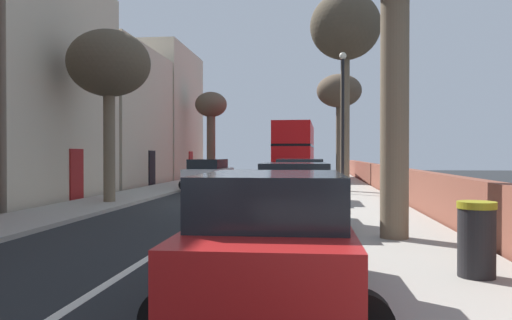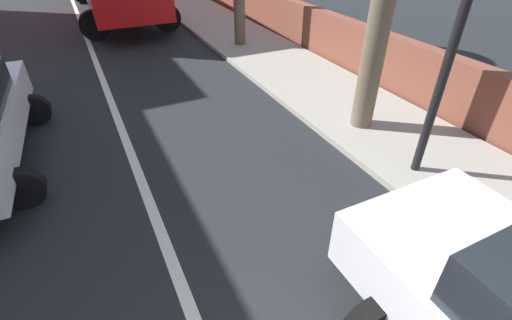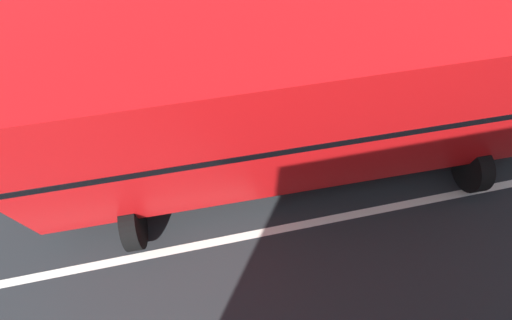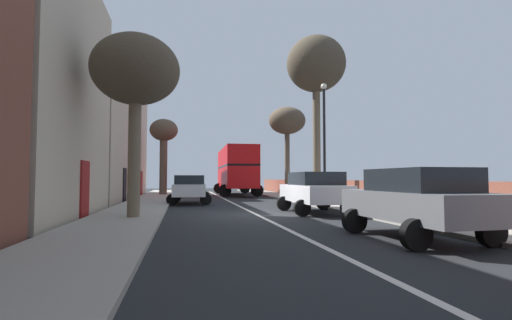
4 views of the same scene
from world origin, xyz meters
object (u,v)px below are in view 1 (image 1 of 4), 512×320
Objects in this scene: double_decker_bus at (295,148)px; parked_car_red_right_3 at (274,234)px; parked_car_white_right_1 at (300,178)px; lamppost_right at (343,111)px; street_tree_right_3 at (345,29)px; parked_car_white_left_4 at (209,172)px; street_tree_left_0 at (109,66)px; street_tree_left_6 at (211,111)px; street_tree_right_1 at (339,93)px; litter_bin_right at (477,239)px; parked_car_grey_right_0 at (294,192)px.

double_decker_bus reaches higher than parked_car_red_right_3.
parked_car_white_right_1 is at bearing 90.00° from parked_car_red_right_3.
street_tree_right_3 is at bearing 82.88° from lamppost_right.
lamppost_right reaches higher than parked_car_white_left_4.
street_tree_left_0 is 10.14m from lamppost_right.
street_tree_right_1 is at bearing -34.79° from street_tree_left_6.
street_tree_left_0 is 11.43m from street_tree_right_3.
street_tree_right_1 is 6.05× the size of litter_bin_right.
street_tree_right_3 is at bearing 80.46° from parked_car_grey_right_0.
parked_car_grey_right_0 is 13.94m from street_tree_right_3.
parked_car_white_right_1 is 0.67× the size of street_tree_left_6.
double_decker_bus reaches higher than parked_car_grey_right_0.
parked_car_grey_right_0 is 6.91m from parked_car_white_right_1.
street_tree_left_6 is (-2.04, 10.65, 4.17)m from parked_car_white_left_4.
street_tree_right_3 is at bearing 68.23° from parked_car_white_right_1.
street_tree_left_6 is (-7.04, 17.51, 4.13)m from parked_car_white_right_1.
litter_bin_right is at bearing -71.52° from street_tree_left_6.
street_tree_left_6 reaches higher than street_tree_left_0.
street_tree_right_3 is at bearing 35.12° from street_tree_left_0.
street_tree_right_3 is (2.01, 5.03, 6.88)m from parked_car_white_right_1.
parked_car_red_right_3 is at bearing -90.00° from parked_car_white_right_1.
parked_car_red_right_3 is at bearing -96.08° from lamppost_right.
street_tree_right_1 is 8.04m from lamppost_right.
street_tree_right_1 is (2.04, 11.20, 4.59)m from parked_car_white_right_1.
street_tree_left_6 is 5.89× the size of litter_bin_right.
double_decker_bus reaches higher than parked_car_white_right_1.
street_tree_right_3 is (2.81, -12.68, 5.50)m from double_decker_bus.
double_decker_bus is 9.52× the size of litter_bin_right.
street_tree_left_0 is (-2.07, -8.22, 4.24)m from parked_car_white_left_4.
street_tree_right_1 reaches higher than parked_car_white_left_4.
street_tree_right_1 is 0.69× the size of street_tree_right_3.
double_decker_bus is at bearing 1.80° from street_tree_left_6.
lamppost_right is at bearing -79.73° from double_decker_bus.
street_tree_left_6 is 1.01× the size of lamppost_right.
parked_car_white_right_1 is 3.97× the size of litter_bin_right.
street_tree_left_6 is 16.74m from lamppost_right.
parked_car_grey_right_0 is 0.88× the size of parked_car_white_left_4.
parked_car_red_right_3 is (0.80, -31.24, -1.41)m from double_decker_bus.
lamppost_right reaches higher than parked_car_white_right_1.
parked_car_grey_right_0 reaches higher than litter_bin_right.
lamppost_right is at bearing 93.74° from litter_bin_right.
street_tree_right_3 reaches higher than street_tree_left_6.
parked_car_red_right_3 is 19.91m from street_tree_right_3.
parked_car_white_left_4 is 0.74× the size of lamppost_right.
double_decker_bus is at bearing 91.47° from parked_car_red_right_3.
parked_car_white_left_4 is 0.73× the size of street_tree_left_0.
street_tree_left_6 is at bearing 100.83° from parked_car_white_left_4.
street_tree_left_6 is at bearing -178.20° from double_decker_bus.
street_tree_left_6 is 31.35m from litter_bin_right.
parked_car_grey_right_0 is at bearing -70.03° from parked_car_white_left_4.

